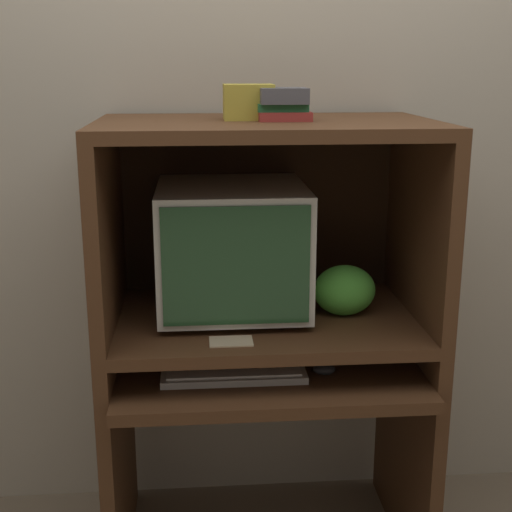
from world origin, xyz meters
TOP-DOWN VIEW (x-y plane):
  - wall_back at (0.00, 0.68)m, footprint 6.00×0.06m
  - desk_base at (0.00, 0.27)m, footprint 0.97×0.68m
  - desk_monitor_shelf at (0.00, 0.31)m, footprint 0.97×0.62m
  - hutch_upper at (0.00, 0.34)m, footprint 0.97×0.62m
  - crt_monitor at (-0.10, 0.36)m, footprint 0.44×0.46m
  - keyboard at (-0.11, 0.15)m, footprint 0.41×0.14m
  - mouse at (0.16, 0.15)m, footprint 0.07×0.05m
  - snack_bag at (0.24, 0.30)m, footprint 0.19×0.14m
  - book_stack at (0.05, 0.29)m, footprint 0.15×0.12m
  - paper_card at (-0.12, 0.10)m, footprint 0.12×0.08m
  - storage_box at (-0.05, 0.34)m, footprint 0.14×0.12m

SIDE VIEW (x-z plane):
  - desk_base at x=0.00m, z-range 0.09..0.77m
  - keyboard at x=-0.11m, z-range 0.68..0.70m
  - mouse at x=0.16m, z-range 0.68..0.71m
  - desk_monitor_shelf at x=0.00m, z-range 0.71..0.84m
  - paper_card at x=-0.12m, z-range 0.81..0.81m
  - snack_bag at x=0.24m, z-range 0.81..0.96m
  - crt_monitor at x=-0.10m, z-range 0.82..1.21m
  - hutch_upper at x=0.00m, z-range 0.91..1.49m
  - wall_back at x=0.00m, z-range 0.00..2.60m
  - book_stack at x=0.05m, z-range 1.40..1.49m
  - storage_box at x=-0.05m, z-range 1.39..1.49m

